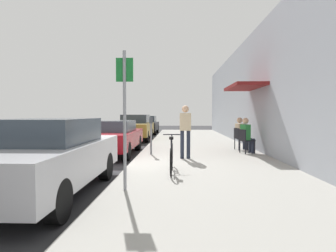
% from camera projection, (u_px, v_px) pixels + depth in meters
% --- Properties ---
extents(ground_plane, '(60.00, 60.00, 0.00)m').
position_uv_depth(ground_plane, '(130.00, 167.00, 8.41)').
color(ground_plane, '#2D2D30').
extents(sidewalk_slab, '(4.50, 32.00, 0.12)m').
position_uv_depth(sidewalk_slab, '(202.00, 156.00, 10.33)').
color(sidewalk_slab, '#9E9B93').
rests_on(sidewalk_slab, ground_plane).
extents(building_facade, '(1.40, 32.00, 4.97)m').
position_uv_depth(building_facade, '(270.00, 87.00, 10.16)').
color(building_facade, '#999EA8').
rests_on(building_facade, ground_plane).
extents(parked_car_0, '(1.80, 4.40, 1.46)m').
position_uv_depth(parked_car_0, '(46.00, 156.00, 5.49)').
color(parked_car_0, '#B7B7BC').
rests_on(parked_car_0, ground_plane).
extents(parked_car_1, '(1.80, 4.40, 1.30)m').
position_uv_depth(parked_car_1, '(112.00, 137.00, 11.02)').
color(parked_car_1, maroon).
rests_on(parked_car_1, ground_plane).
extents(parked_car_2, '(1.80, 4.40, 1.51)m').
position_uv_depth(parked_car_2, '(136.00, 127.00, 17.15)').
color(parked_car_2, '#A58433').
rests_on(parked_car_2, ground_plane).
extents(parked_car_3, '(1.80, 4.40, 1.40)m').
position_uv_depth(parked_car_3, '(146.00, 125.00, 22.69)').
color(parked_car_3, black).
rests_on(parked_car_3, ground_plane).
extents(parking_meter, '(0.12, 0.10, 1.32)m').
position_uv_depth(parking_meter, '(151.00, 133.00, 10.22)').
color(parking_meter, slate).
rests_on(parking_meter, sidewalk_slab).
extents(street_sign, '(0.32, 0.06, 2.60)m').
position_uv_depth(street_sign, '(125.00, 109.00, 5.39)').
color(street_sign, gray).
rests_on(street_sign, sidewalk_slab).
extents(bicycle_0, '(0.46, 1.71, 0.90)m').
position_uv_depth(bicycle_0, '(171.00, 157.00, 7.16)').
color(bicycle_0, black).
rests_on(bicycle_0, sidewalk_slab).
extents(cafe_chair_0, '(0.56, 0.56, 0.87)m').
position_uv_depth(cafe_chair_0, '(245.00, 139.00, 10.53)').
color(cafe_chair_0, black).
rests_on(cafe_chair_0, sidewalk_slab).
extents(seated_patron_0, '(0.51, 0.47, 1.29)m').
position_uv_depth(seated_patron_0, '(247.00, 134.00, 10.54)').
color(seated_patron_0, '#232838').
rests_on(seated_patron_0, sidewalk_slab).
extents(cafe_chair_1, '(0.53, 0.53, 0.87)m').
position_uv_depth(cafe_chair_1, '(239.00, 137.00, 11.54)').
color(cafe_chair_1, black).
rests_on(cafe_chair_1, sidewalk_slab).
extents(seated_patron_1, '(0.49, 0.44, 1.29)m').
position_uv_depth(seated_patron_1, '(241.00, 132.00, 11.54)').
color(seated_patron_1, '#232838').
rests_on(seated_patron_1, sidewalk_slab).
extents(pedestrian_standing, '(0.36, 0.22, 1.70)m').
position_uv_depth(pedestrian_standing, '(185.00, 127.00, 9.25)').
color(pedestrian_standing, '#232838').
rests_on(pedestrian_standing, sidewalk_slab).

